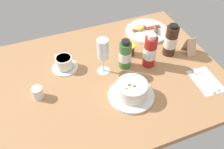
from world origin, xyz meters
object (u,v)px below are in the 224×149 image
(sauce_bottle_red, at_px, (150,52))
(sauce_bottle_brown, at_px, (171,41))
(breakfast_plate, at_px, (147,31))
(creamer_jug, at_px, (37,93))
(cutlery_setting, at_px, (205,80))
(porridge_bowl, at_px, (132,91))
(sauce_bottle_green, at_px, (125,55))
(coffee_cup, at_px, (64,63))
(menu_card, at_px, (190,46))
(jam_jar, at_px, (130,50))
(wine_glass, at_px, (103,51))

(sauce_bottle_red, relative_size, sauce_bottle_brown, 1.03)
(breakfast_plate, bearing_deg, creamer_jug, -158.35)
(cutlery_setting, xyz_separation_m, sauce_bottle_red, (-0.20, 0.20, 0.08))
(creamer_jug, distance_m, sauce_bottle_brown, 0.69)
(porridge_bowl, height_order, creamer_jug, porridge_bowl)
(cutlery_setting, relative_size, creamer_jug, 2.94)
(cutlery_setting, height_order, sauce_bottle_brown, sauce_bottle_brown)
(porridge_bowl, height_order, sauce_bottle_green, sauce_bottle_green)
(cutlery_setting, height_order, creamer_jug, creamer_jug)
(breakfast_plate, bearing_deg, sauce_bottle_red, -115.34)
(coffee_cup, distance_m, creamer_jug, 0.21)
(creamer_jug, bearing_deg, porridge_bowl, -20.93)
(menu_card, bearing_deg, coffee_cup, 169.22)
(coffee_cup, relative_size, jam_jar, 2.15)
(sauce_bottle_red, bearing_deg, creamer_jug, -178.73)
(coffee_cup, distance_m, jam_jar, 0.34)
(sauce_bottle_red, bearing_deg, sauce_bottle_brown, 16.32)
(coffee_cup, height_order, sauce_bottle_green, sauce_bottle_green)
(sauce_bottle_red, xyz_separation_m, sauce_bottle_green, (-0.12, 0.03, -0.01))
(cutlery_setting, xyz_separation_m, sauce_bottle_brown, (-0.06, 0.24, 0.08))
(porridge_bowl, xyz_separation_m, sauce_bottle_green, (0.05, 0.19, 0.03))
(cutlery_setting, bearing_deg, creamer_jug, 166.19)
(wine_glass, bearing_deg, breakfast_plate, 31.86)
(breakfast_plate, bearing_deg, jam_jar, -140.44)
(jam_jar, bearing_deg, wine_glass, -157.61)
(sauce_bottle_green, bearing_deg, breakfast_plate, 42.96)
(wine_glass, height_order, sauce_bottle_green, wine_glass)
(sauce_bottle_red, xyz_separation_m, sauce_bottle_brown, (0.14, 0.04, -0.00))
(porridge_bowl, distance_m, jam_jar, 0.29)
(porridge_bowl, xyz_separation_m, cutlery_setting, (0.37, -0.04, -0.04))
(jam_jar, bearing_deg, sauce_bottle_green, -129.00)
(sauce_bottle_red, bearing_deg, wine_glass, 170.34)
(sauce_bottle_green, height_order, menu_card, sauce_bottle_green)
(cutlery_setting, xyz_separation_m, creamer_jug, (-0.75, 0.18, 0.03))
(porridge_bowl, bearing_deg, sauce_bottle_red, 43.55)
(porridge_bowl, height_order, sauce_bottle_brown, sauce_bottle_brown)
(sauce_bottle_green, xyz_separation_m, menu_card, (0.36, -0.03, -0.03))
(jam_jar, bearing_deg, porridge_bowl, -112.67)
(coffee_cup, xyz_separation_m, jam_jar, (0.34, -0.02, -0.00))
(porridge_bowl, xyz_separation_m, breakfast_plate, (0.29, 0.41, -0.03))
(cutlery_setting, distance_m, sauce_bottle_red, 0.29)
(menu_card, bearing_deg, sauce_bottle_brown, 162.50)
(cutlery_setting, relative_size, breakfast_plate, 0.72)
(porridge_bowl, bearing_deg, breakfast_plate, 55.16)
(breakfast_plate, xyz_separation_m, menu_card, (0.12, -0.25, 0.04))
(porridge_bowl, height_order, wine_glass, wine_glass)
(sauce_bottle_brown, bearing_deg, cutlery_setting, -75.46)
(cutlery_setting, distance_m, jam_jar, 0.40)
(sauce_bottle_red, distance_m, menu_card, 0.24)
(wine_glass, distance_m, sauce_bottle_red, 0.23)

